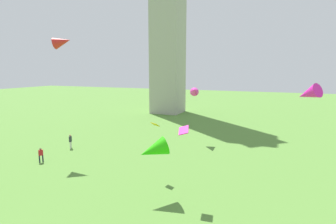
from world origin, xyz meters
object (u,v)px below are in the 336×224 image
object	(u,v)px
person_0	(70,141)
kite_flying_5	(194,91)
kite_flying_1	(308,94)
kite_flying_2	(184,130)
kite_flying_4	(62,42)
person_2	(41,154)
kite_flying_3	(155,125)
kite_flying_0	(153,150)

from	to	relation	value
person_0	kite_flying_5	size ratio (longest dim) A/B	0.80
kite_flying_1	kite_flying_2	world-z (taller)	kite_flying_1
person_0	kite_flying_2	distance (m)	19.11
kite_flying_4	person_2	bearing A→B (deg)	152.06
kite_flying_2	kite_flying_3	distance (m)	4.95
kite_flying_4	kite_flying_5	bearing A→B (deg)	-71.38
person_2	kite_flying_2	xyz separation A→B (m)	(16.64, -1.67, 4.46)
person_2	kite_flying_4	size ratio (longest dim) A/B	0.65
kite_flying_1	kite_flying_4	size ratio (longest dim) A/B	1.01
kite_flying_1	kite_flying_0	bearing A→B (deg)	-16.32
person_2	kite_flying_3	size ratio (longest dim) A/B	1.69
kite_flying_2	kite_flying_3	bearing A→B (deg)	33.46
kite_flying_5	kite_flying_1	bearing A→B (deg)	-52.84
kite_flying_5	kite_flying_0	bearing A→B (deg)	-101.58
kite_flying_2	kite_flying_5	size ratio (longest dim) A/B	0.51
kite_flying_4	kite_flying_5	distance (m)	17.26
person_0	person_2	distance (m)	5.19
kite_flying_4	kite_flying_2	bearing A→B (deg)	-130.48
kite_flying_3	kite_flying_5	size ratio (longest dim) A/B	0.42
kite_flying_1	kite_flying_2	size ratio (longest dim) A/B	2.17
kite_flying_2	kite_flying_3	world-z (taller)	kite_flying_2
person_2	kite_flying_0	bearing A→B (deg)	-78.36
person_2	kite_flying_1	xyz separation A→B (m)	(25.35, 5.36, 6.89)
person_2	kite_flying_5	world-z (taller)	kite_flying_5
kite_flying_2	kite_flying_5	distance (m)	16.55
person_2	kite_flying_0	world-z (taller)	kite_flying_0
kite_flying_0	kite_flying_1	size ratio (longest dim) A/B	1.13
kite_flying_4	kite_flying_1	bearing A→B (deg)	-108.39
person_2	kite_flying_5	size ratio (longest dim) A/B	0.71
person_2	kite_flying_0	xyz separation A→B (m)	(14.42, -2.28, 2.84)
kite_flying_3	kite_flying_5	bearing A→B (deg)	-65.04
kite_flying_1	kite_flying_3	world-z (taller)	kite_flying_1
person_0	kite_flying_2	bearing A→B (deg)	-140.99
person_0	kite_flying_3	world-z (taller)	kite_flying_3
kite_flying_3	kite_flying_4	bearing A→B (deg)	13.99
kite_flying_0	kite_flying_1	xyz separation A→B (m)	(10.93, 7.64, 4.05)
kite_flying_0	kite_flying_4	bearing A→B (deg)	-154.90
person_2	kite_flying_4	bearing A→B (deg)	14.89
person_2	kite_flying_4	world-z (taller)	kite_flying_4
kite_flying_1	kite_flying_4	xyz separation A→B (m)	(-24.98, -1.66, 5.10)
kite_flying_4	kite_flying_0	bearing A→B (deg)	-135.25
kite_flying_0	kite_flying_5	world-z (taller)	kite_flying_5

